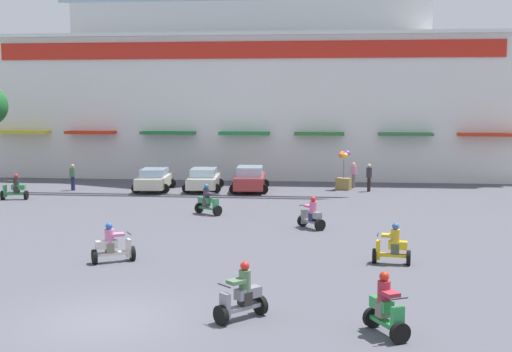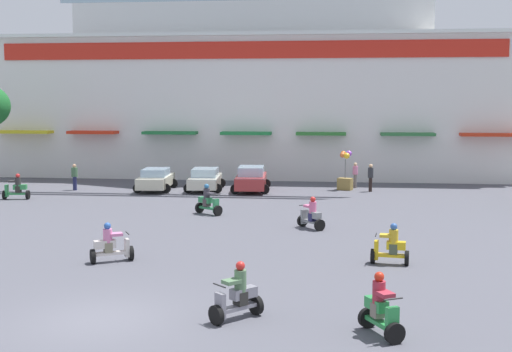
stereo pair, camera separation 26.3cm
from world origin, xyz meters
name	(u,v)px [view 2 (the right image)]	position (x,y,z in m)	size (l,w,h in m)	color
ground_plane	(198,226)	(0.00, 13.00, 0.00)	(128.00, 128.00, 0.00)	#4F5059
colonial_building	(256,52)	(0.00, 35.96, 9.38)	(38.19, 16.29, 21.30)	silver
parked_car_0	(156,179)	(-5.03, 24.36, 0.72)	(2.51, 4.25, 1.40)	beige
parked_car_1	(205,179)	(-1.94, 24.80, 0.71)	(2.59, 4.36, 1.40)	beige
parked_car_2	(251,179)	(0.99, 24.78, 0.78)	(2.58, 4.44, 1.55)	#A93232
scooter_rider_1	(237,296)	(3.62, 0.43, 0.63)	(1.39, 1.41, 1.55)	black
scooter_rider_2	(391,247)	(8.12, 6.87, 0.61)	(1.37, 0.69, 1.47)	black
scooter_rider_3	(16,189)	(-12.05, 19.83, 0.62)	(1.53, 0.73, 1.50)	black
scooter_rider_4	(208,202)	(-0.13, 16.17, 0.63)	(1.50, 1.30, 1.53)	black
scooter_rider_5	(381,310)	(7.29, -0.36, 0.66)	(1.10, 1.46, 1.58)	black
scooter_rider_6	(311,216)	(5.15, 12.99, 0.60)	(1.30, 1.43, 1.47)	black
scooter_rider_8	(111,246)	(-1.74, 6.07, 0.59)	(1.55, 1.19, 1.44)	black
pedestrian_0	(355,173)	(7.54, 27.08, 0.95)	(0.39, 0.39, 1.66)	slate
pedestrian_1	(371,176)	(8.43, 25.40, 1.00)	(0.44, 0.44, 1.74)	black
pedestrian_2	(75,175)	(-10.18, 23.91, 0.94)	(0.54, 0.54, 1.67)	#21244B
balloon_vendor_cart	(345,174)	(6.87, 26.03, 1.04)	(1.05, 0.86, 2.51)	olive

